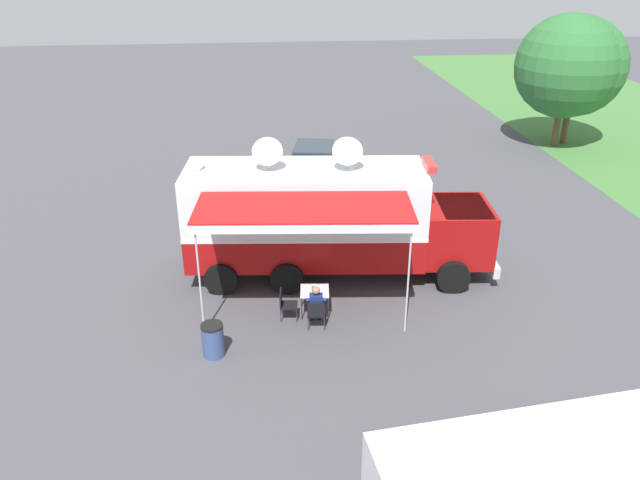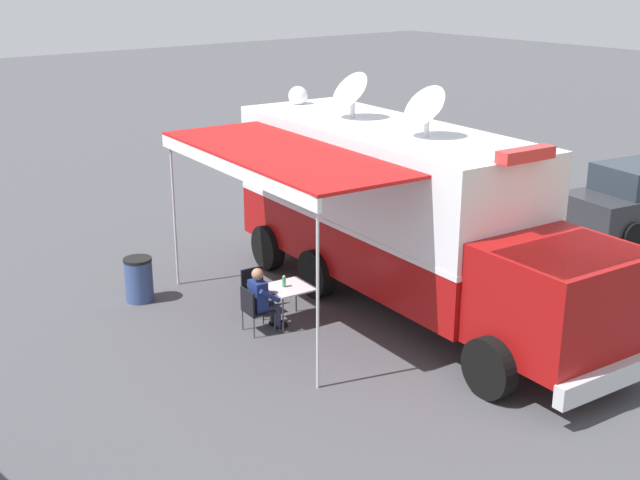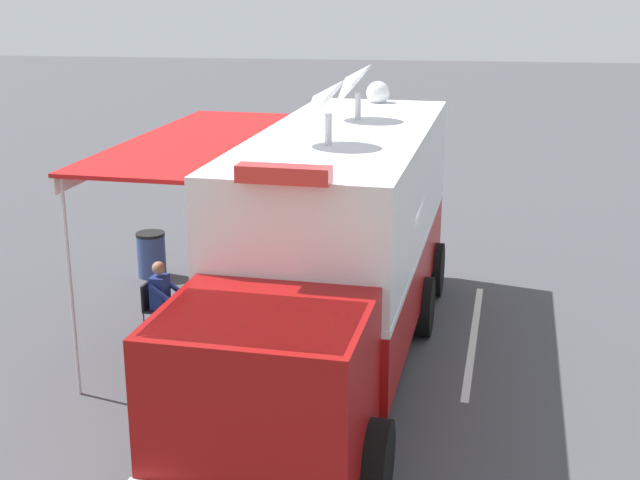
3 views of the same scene
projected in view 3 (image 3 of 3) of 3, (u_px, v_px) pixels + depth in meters
name	position (u px, v px, depth m)	size (l,w,h in m)	color
ground_plane	(344.00, 340.00, 14.46)	(100.00, 100.00, 0.00)	#47474C
lot_stripe	(473.00, 337.00, 14.59)	(0.12, 4.80, 0.01)	silver
command_truck	(333.00, 241.00, 13.21)	(5.37, 9.68, 4.53)	#9E0F0F
folding_table	(200.00, 297.00, 14.51)	(0.87, 0.87, 0.73)	silver
water_bottle	(196.00, 286.00, 14.52)	(0.07, 0.07, 0.22)	#3F9959
folding_chair_at_table	(155.00, 303.00, 14.69)	(0.52, 0.52, 0.87)	black
folding_chair_beside_table	(201.00, 288.00, 15.38)	(0.52, 0.52, 0.87)	black
seated_responder	(165.00, 296.00, 14.61)	(0.69, 0.59, 1.25)	navy
trash_bin	(151.00, 255.00, 17.41)	(0.57, 0.57, 0.91)	#384C7F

